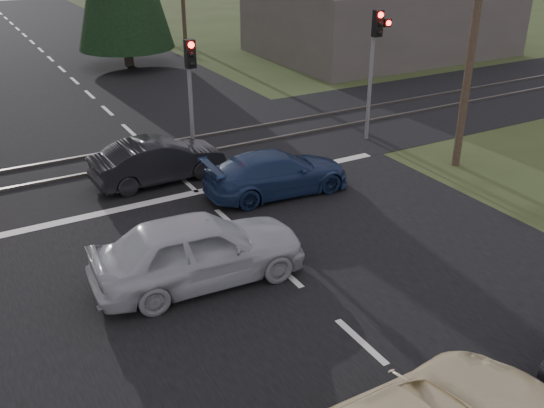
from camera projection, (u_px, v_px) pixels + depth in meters
ground at (361, 342)px, 11.97m from camera, size 120.00×120.00×0.00m
road at (175, 173)px, 19.82m from camera, size 14.00×100.00×0.01m
rail_corridor at (155, 154)px, 21.39m from camera, size 120.00×8.00×0.01m
stop_line at (197, 192)px, 18.40m from camera, size 13.00×0.35×0.00m
rail_near at (163, 160)px, 20.74m from camera, size 120.00×0.12×0.10m
rail_far at (147, 146)px, 22.00m from camera, size 120.00×0.12×0.10m
traffic_signal_right at (376, 50)px, 21.34m from camera, size 0.68×0.48×4.70m
traffic_signal_center at (191, 80)px, 19.59m from camera, size 0.32×0.48×4.10m
utility_pole_near at (476, 20)px, 18.42m from camera, size 1.80×0.26×9.00m
building_right at (381, 19)px, 36.39m from camera, size 14.00×10.00×4.00m
silver_car at (199, 249)px, 13.62m from camera, size 4.96×2.25×1.65m
blue_sedan at (277, 173)px, 18.13m from camera, size 4.56×2.11×1.29m
dark_car_far at (159, 161)px, 18.92m from camera, size 4.22×1.61×1.37m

